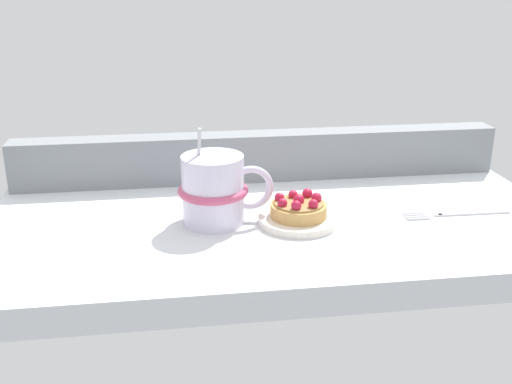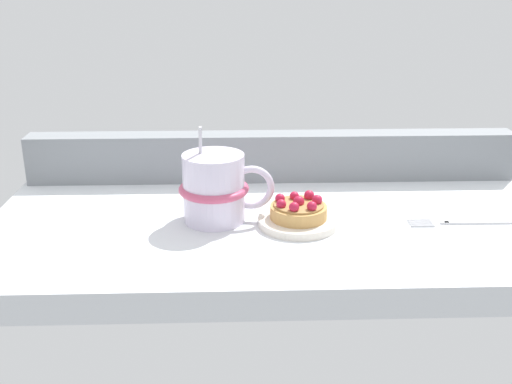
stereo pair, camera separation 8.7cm
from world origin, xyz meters
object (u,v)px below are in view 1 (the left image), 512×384
Objects in this scene: raspberry_tart at (299,208)px; coffee_mug at (215,190)px; dessert_plate at (298,220)px; dessert_fork at (456,213)px.

coffee_mug reaches higher than raspberry_tart.
coffee_mug is at bearing 169.94° from dessert_plate.
dessert_fork is (24.32, -0.44, -2.11)cm from raspberry_tart.
dessert_plate is 0.82× the size of coffee_mug.
coffee_mug is at bearing 170.05° from raspberry_tart.
dessert_plate is 24.34cm from dessert_fork.
dessert_plate is 0.71× the size of dessert_fork.
raspberry_tart is 12.49cm from coffee_mug.
raspberry_tart is at bearing 53.43° from dessert_plate.
coffee_mug is at bearing 175.99° from dessert_fork.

